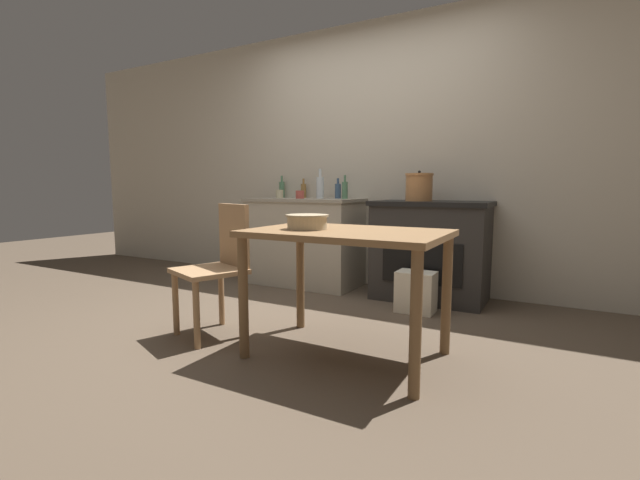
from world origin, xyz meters
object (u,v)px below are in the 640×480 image
(bottle_center, at_px, (338,191))
(cup_mid_right, at_px, (280,194))
(work_table, at_px, (346,249))
(bottle_center_left, at_px, (320,187))
(bottle_far_left, at_px, (304,190))
(stove, at_px, (430,250))
(mixing_bowl_large, at_px, (307,221))
(chair, at_px, (219,265))
(flour_sack, at_px, (416,292))
(stock_pot, at_px, (419,187))
(cup_center_right, at_px, (300,195))
(bottle_left, at_px, (345,190))
(bottle_mid_left, at_px, (282,189))

(bottle_center, xyz_separation_m, cup_mid_right, (-0.58, -0.18, -0.03))
(work_table, distance_m, bottle_center_left, 1.90)
(bottle_far_left, distance_m, bottle_center, 0.44)
(stove, height_order, bottle_far_left, bottle_far_left)
(mixing_bowl_large, bearing_deg, chair, -179.29)
(mixing_bowl_large, xyz_separation_m, bottle_center_left, (-0.81, 1.62, 0.20))
(flour_sack, relative_size, stock_pot, 1.24)
(work_table, relative_size, cup_center_right, 13.19)
(cup_center_right, bearing_deg, stock_pot, 1.31)
(mixing_bowl_large, distance_m, bottle_center, 1.85)
(chair, bearing_deg, cup_mid_right, 131.35)
(chair, bearing_deg, bottle_left, 106.00)
(cup_center_right, distance_m, cup_mid_right, 0.28)
(chair, height_order, bottle_left, bottle_left)
(stock_pot, bearing_deg, flour_sack, -74.11)
(bottle_far_left, xyz_separation_m, bottle_left, (0.57, -0.18, 0.01))
(bottle_left, relative_size, bottle_center_left, 0.77)
(bottle_center_left, height_order, cup_mid_right, bottle_center_left)
(cup_center_right, bearing_deg, flour_sack, -16.03)
(flour_sack, height_order, cup_mid_right, cup_mid_right)
(chair, xyz_separation_m, mixing_bowl_large, (0.67, 0.01, 0.31))
(bottle_left, xyz_separation_m, bottle_mid_left, (-0.85, 0.19, 0.00))
(bottle_left, bearing_deg, cup_center_right, -166.55)
(bottle_left, bearing_deg, mixing_bowl_large, -71.65)
(bottle_left, bearing_deg, bottle_mid_left, 167.50)
(stock_pot, xyz_separation_m, bottle_mid_left, (-1.59, 0.27, -0.02))
(stove, height_order, bottle_left, bottle_left)
(cup_mid_right, bearing_deg, bottle_center, 17.69)
(flour_sack, height_order, bottle_mid_left, bottle_mid_left)
(flour_sack, distance_m, mixing_bowl_large, 1.32)
(work_table, distance_m, bottle_far_left, 2.19)
(stove, height_order, bottle_center_left, bottle_center_left)
(stove, bearing_deg, bottle_left, 177.98)
(chair, xyz_separation_m, flour_sack, (1.00, 1.13, -0.31))
(bottle_left, relative_size, bottle_center, 1.12)
(work_table, xyz_separation_m, mixing_bowl_large, (-0.22, -0.06, 0.15))
(bottle_far_left, bearing_deg, bottle_left, -17.80)
(flour_sack, height_order, stock_pot, stock_pot)
(bottle_left, distance_m, bottle_mid_left, 0.87)
(bottle_far_left, distance_m, cup_mid_right, 0.28)
(stove, relative_size, bottle_center_left, 3.34)
(bottle_center, bearing_deg, stove, -8.96)
(bottle_left, bearing_deg, stock_pot, -6.03)
(stove, bearing_deg, bottle_center_left, 177.35)
(work_table, relative_size, stock_pot, 4.21)
(bottle_mid_left, height_order, cup_mid_right, bottle_mid_left)
(cup_center_right, bearing_deg, bottle_center_left, 39.10)
(work_table, bearing_deg, flour_sack, 84.62)
(flour_sack, distance_m, bottle_far_left, 1.75)
(bottle_far_left, xyz_separation_m, bottle_mid_left, (-0.28, 0.00, 0.01))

